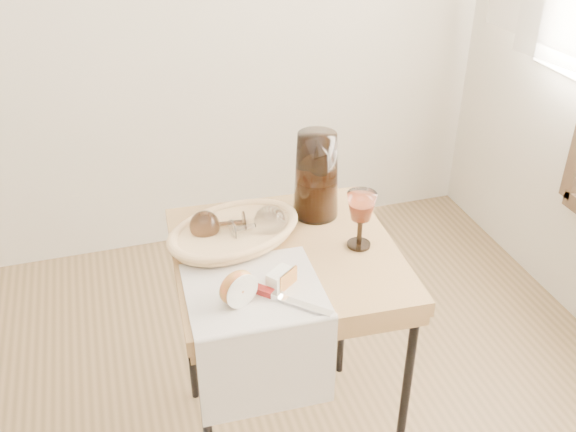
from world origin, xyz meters
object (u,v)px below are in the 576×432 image
object	(u,v)px
pitcher	(316,175)
table_knife	(280,296)
side_table	(286,356)
wine_goblet	(360,220)
goblet_lying_a	(222,224)
apple_half	(237,287)
tea_towel	(254,290)
goblet_lying_b	(254,225)
bread_basket	(234,234)

from	to	relation	value
pitcher	table_knife	xyz separation A→B (m)	(-0.21, -0.36, -0.11)
side_table	wine_goblet	bearing A→B (deg)	-9.62
wine_goblet	table_knife	xyz separation A→B (m)	(-0.27, -0.16, -0.07)
pitcher	wine_goblet	world-z (taller)	pitcher
goblet_lying_a	wine_goblet	bearing A→B (deg)	164.32
side_table	apple_half	size ratio (longest dim) A/B	7.99
tea_towel	table_knife	bearing A→B (deg)	-45.86
side_table	apple_half	distance (m)	0.49
goblet_lying_b	apple_half	size ratio (longest dim) A/B	1.52
goblet_lying_b	table_knife	xyz separation A→B (m)	(-0.00, -0.26, -0.04)
pitcher	wine_goblet	bearing A→B (deg)	-86.34
goblet_lying_a	apple_half	distance (m)	0.27
goblet_lying_a	table_knife	world-z (taller)	goblet_lying_a
bread_basket	pitcher	world-z (taller)	pitcher
bread_basket	goblet_lying_a	xyz separation A→B (m)	(-0.03, 0.01, 0.03)
bread_basket	goblet_lying_b	size ratio (longest dim) A/B	2.38
side_table	table_knife	xyz separation A→B (m)	(-0.07, -0.20, 0.39)
goblet_lying_b	side_table	bearing A→B (deg)	-48.86
goblet_lying_a	pitcher	bearing A→B (deg)	-162.65
goblet_lying_b	table_knife	distance (m)	0.26
wine_goblet	goblet_lying_b	bearing A→B (deg)	160.02
goblet_lying_a	goblet_lying_b	xyz separation A→B (m)	(0.08, -0.03, 0.00)
bread_basket	wine_goblet	xyz separation A→B (m)	(0.31, -0.12, 0.06)
pitcher	table_knife	world-z (taller)	pitcher
apple_half	table_knife	xyz separation A→B (m)	(0.10, -0.02, -0.03)
tea_towel	wine_goblet	xyz separation A→B (m)	(0.32, 0.11, 0.08)
goblet_lying_a	pitcher	world-z (taller)	pitcher
pitcher	apple_half	world-z (taller)	pitcher
goblet_lying_b	pitcher	world-z (taller)	pitcher
side_table	goblet_lying_b	size ratio (longest dim) A/B	5.27
pitcher	table_knife	size ratio (longest dim) A/B	1.20
tea_towel	pitcher	world-z (taller)	pitcher
goblet_lying_a	table_knife	distance (m)	0.31
pitcher	goblet_lying_b	bearing A→B (deg)	-167.58
tea_towel	apple_half	bearing A→B (deg)	-141.37
apple_half	tea_towel	bearing A→B (deg)	12.95
side_table	pitcher	size ratio (longest dim) A/B	2.57
wine_goblet	table_knife	size ratio (longest dim) A/B	0.67
side_table	bread_basket	size ratio (longest dim) A/B	2.21
apple_half	wine_goblet	bearing A→B (deg)	-2.13
goblet_lying_b	pitcher	size ratio (longest dim) A/B	0.49
bread_basket	apple_half	xyz separation A→B (m)	(-0.05, -0.26, 0.02)
tea_towel	pitcher	size ratio (longest dim) A/B	1.13
side_table	tea_towel	bearing A→B (deg)	-131.30
side_table	goblet_lying_b	xyz separation A→B (m)	(-0.07, 0.06, 0.43)
pitcher	side_table	bearing A→B (deg)	-143.43
goblet_lying_a	table_knife	size ratio (longest dim) A/B	0.55
goblet_lying_a	wine_goblet	distance (m)	0.37
bread_basket	goblet_lying_b	xyz separation A→B (m)	(0.05, -0.02, 0.03)
apple_half	table_knife	size ratio (longest dim) A/B	0.39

